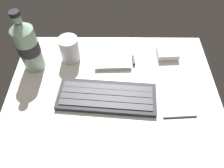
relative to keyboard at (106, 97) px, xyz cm
name	(u,v)px	position (x,y,z in cm)	size (l,w,h in cm)	color
ground_plane	(112,92)	(1.79, 2.76, -1.79)	(64.00, 48.00, 2.80)	beige
keyboard	(106,97)	(0.00, 0.00, 0.00)	(29.76, 13.21, 1.70)	#232328
handheld_device	(114,61)	(2.45, 14.50, -0.08)	(13.01, 8.06, 1.50)	#B7BABF
juice_cup	(69,50)	(-12.47, 16.26, 3.10)	(6.40, 6.40, 8.50)	silver
water_bottle	(27,45)	(-23.94, 12.85, 8.20)	(6.73, 6.73, 20.80)	#9EC1A8
charger_block	(167,53)	(20.49, 17.69, 0.39)	(7.00, 5.60, 2.40)	white
stylus_pen	(179,117)	(20.63, -6.40, -0.46)	(0.70, 0.70, 9.50)	#26262B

